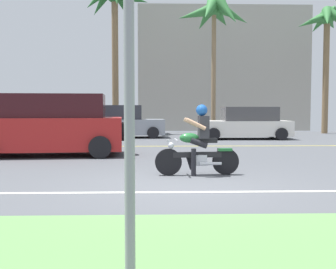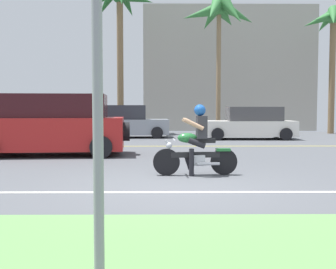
{
  "view_description": "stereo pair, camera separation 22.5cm",
  "coord_description": "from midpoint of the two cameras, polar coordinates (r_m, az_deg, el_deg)",
  "views": [
    {
      "loc": [
        -0.45,
        -7.33,
        1.39
      ],
      "look_at": [
        -0.13,
        3.2,
        0.74
      ],
      "focal_mm": 44.1,
      "sensor_mm": 36.0,
      "label": 1
    },
    {
      "loc": [
        -0.23,
        -7.34,
        1.39
      ],
      "look_at": [
        -0.13,
        3.2,
        0.74
      ],
      "focal_mm": 44.1,
      "sensor_mm": 36.0,
      "label": 2
    }
  ],
  "objects": [
    {
      "name": "lane_line_far",
      "position": [
        15.5,
        0.71,
        -1.61
      ],
      "size": [
        50.4,
        0.12,
        0.01
      ],
      "primitive_type": "cube",
      "color": "yellow",
      "rests_on": "ground"
    },
    {
      "name": "parked_car_2",
      "position": [
        19.58,
        11.57,
        1.43
      ],
      "size": [
        4.25,
        1.96,
        1.5
      ],
      "color": "white",
      "rests_on": "ground"
    },
    {
      "name": "ground",
      "position": [
        10.44,
        1.33,
        -4.25
      ],
      "size": [
        56.0,
        30.0,
        0.04
      ],
      "primitive_type": "cube",
      "color": "#4C4F54"
    },
    {
      "name": "palm_tree_2",
      "position": [
        24.3,
        -6.47,
        16.97
      ],
      "size": [
        3.78,
        3.79,
        8.55
      ],
      "color": "brown",
      "rests_on": "ground"
    },
    {
      "name": "building_far",
      "position": [
        28.79,
        8.26,
        8.71
      ],
      "size": [
        11.12,
        4.0,
        8.02
      ],
      "primitive_type": "cube",
      "color": "#A8A399",
      "rests_on": "ground"
    },
    {
      "name": "street_sign",
      "position": [
        2.32,
        -7.0,
        9.75
      ],
      "size": [
        0.62,
        0.06,
        2.71
      ],
      "color": "gray",
      "rests_on": "ground"
    },
    {
      "name": "parked_car_0",
      "position": [
        21.93,
        -20.03,
        1.52
      ],
      "size": [
        3.72,
        1.94,
        1.51
      ],
      "color": "beige",
      "rests_on": "ground"
    },
    {
      "name": "lane_line_near",
      "position": [
        6.97,
        2.28,
        -7.95
      ],
      "size": [
        50.4,
        0.12,
        0.01
      ],
      "primitive_type": "cube",
      "color": "silver",
      "rests_on": "ground"
    },
    {
      "name": "suv_nearby",
      "position": [
        12.88,
        -15.22,
        1.19
      ],
      "size": [
        4.61,
        2.37,
        1.84
      ],
      "color": "#AD1E1E",
      "rests_on": "ground"
    },
    {
      "name": "palm_tree_1",
      "position": [
        25.75,
        22.07,
        13.69
      ],
      "size": [
        3.31,
        3.34,
        7.26
      ],
      "color": "brown",
      "rests_on": "ground"
    },
    {
      "name": "parked_car_1",
      "position": [
        20.29,
        -5.72,
        1.65
      ],
      "size": [
        4.22,
        2.08,
        1.58
      ],
      "color": "#8C939E",
      "rests_on": "ground"
    },
    {
      "name": "motorcyclist",
      "position": [
        8.7,
        4.64,
        -1.51
      ],
      "size": [
        1.78,
        0.58,
        1.49
      ],
      "color": "black",
      "rests_on": "ground"
    },
    {
      "name": "palm_tree_0",
      "position": [
        23.5,
        7.45,
        15.87
      ],
      "size": [
        4.09,
        4.0,
        7.6
      ],
      "color": "#846B4C",
      "rests_on": "ground"
    }
  ]
}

